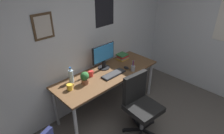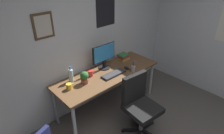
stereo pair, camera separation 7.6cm
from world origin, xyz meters
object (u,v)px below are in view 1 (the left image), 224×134
computer_mouse (126,68)px  book_stack_left (123,57)px  monitor (103,55)px  office_chair (140,102)px  keyboard (114,74)px  coffee_mug_far (91,74)px  coffee_mug_near (70,87)px  water_bottle (71,76)px  pen_cup (133,68)px  potted_plant (85,78)px

computer_mouse → book_stack_left: (0.21, 0.29, 0.04)m
monitor → book_stack_left: bearing=-0.6°
office_chair → keyboard: bearing=87.1°
office_chair → coffee_mug_far: bearing=107.8°
monitor → coffee_mug_near: bearing=-170.0°
office_chair → keyboard: size_ratio=2.21×
office_chair → coffee_mug_near: size_ratio=7.87×
office_chair → water_bottle: water_bottle is taller
water_bottle → pen_cup: (0.93, -0.43, -0.05)m
keyboard → potted_plant: (-0.48, 0.12, 0.09)m
keyboard → water_bottle: water_bottle is taller
pen_cup → coffee_mug_near: bearing=165.4°
computer_mouse → monitor: bearing=131.8°
computer_mouse → water_bottle: water_bottle is taller
water_bottle → coffee_mug_near: water_bottle is taller
water_bottle → coffee_mug_near: (-0.13, -0.15, -0.06)m
coffee_mug_near → potted_plant: 0.26m
water_bottle → coffee_mug_far: water_bottle is taller
keyboard → coffee_mug_far: coffee_mug_far is taller
keyboard → pen_cup: (0.33, -0.13, 0.04)m
monitor → pen_cup: size_ratio=2.30×
potted_plant → computer_mouse: bearing=-9.3°
coffee_mug_near → office_chair: bearing=-45.7°
potted_plant → book_stack_left: bearing=8.9°
monitor → water_bottle: 0.66m
pen_cup → water_bottle: bearing=155.1°
monitor → potted_plant: size_ratio=2.36×
coffee_mug_far → pen_cup: size_ratio=0.59×
keyboard → computer_mouse: computer_mouse is taller
book_stack_left → office_chair: bearing=-122.3°
monitor → potted_plant: monitor is taller
computer_mouse → potted_plant: (-0.78, 0.13, 0.09)m
coffee_mug_far → potted_plant: (-0.20, -0.11, 0.06)m
pen_cup → book_stack_left: 0.45m
potted_plant → pen_cup: (0.81, -0.25, -0.05)m
coffee_mug_far → coffee_mug_near: bearing=-169.6°
keyboard → pen_cup: bearing=-22.3°
office_chair → water_bottle: 1.10m
water_bottle → book_stack_left: water_bottle is taller
keyboard → potted_plant: potted_plant is taller
coffee_mug_far → pen_cup: pen_cup is taller
water_bottle → coffee_mug_near: size_ratio=2.09×
office_chair → computer_mouse: office_chair is taller
water_bottle → coffee_mug_far: size_ratio=2.15×
book_stack_left → potted_plant: bearing=-171.1°
coffee_mug_far → water_bottle: bearing=167.2°
keyboard → potted_plant: size_ratio=2.21×
water_bottle → potted_plant: size_ratio=1.29×
water_bottle → coffee_mug_far: 0.33m
keyboard → pen_cup: 0.35m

